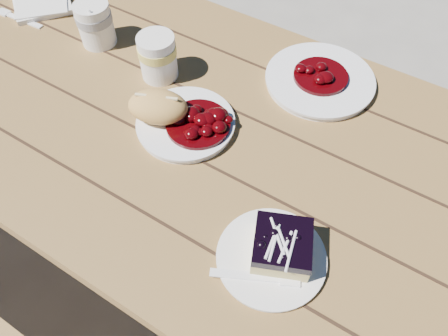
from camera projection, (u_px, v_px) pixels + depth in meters
The scene contains 14 objects.
ground at pixel (195, 256), 1.59m from camera, with size 60.00×60.00×0.00m, color gray.
picnic_table at pixel (183, 159), 1.11m from camera, with size 2.00×1.55×0.75m.
main_plate at pixel (186, 124), 0.96m from camera, with size 0.21×0.21×0.02m, color white.
goulash_stew at pixel (198, 119), 0.93m from camera, with size 0.14×0.14×0.04m, color #3D0205, non-canonical shape.
bread_roll at pixel (158, 107), 0.93m from camera, with size 0.13×0.09×0.07m, color #DAA554.
dessert_plate at pixel (271, 258), 0.77m from camera, with size 0.19×0.19×0.01m, color white.
blueberry_cake at pixel (282, 246), 0.75m from camera, with size 0.13×0.13×0.06m.
fork_dessert at pixel (246, 275), 0.75m from camera, with size 0.03×0.16×0.01m, color white, non-canonical shape.
coffee_cup at pixel (95, 24), 1.09m from camera, with size 0.09×0.09×0.11m, color white.
napkin_stack at pixel (42, 3), 1.22m from camera, with size 0.15×0.15×0.01m, color white.
fork_table at pixel (24, 20), 1.18m from camera, with size 0.03×0.16×0.01m, color white, non-canonical shape.
second_plate at pixel (320, 80), 1.04m from camera, with size 0.25×0.25×0.02m, color white.
second_stew at pixel (322, 71), 1.01m from camera, with size 0.13×0.13×0.04m, color #3D0205, non-canonical shape.
second_cup at pixel (158, 57), 1.02m from camera, with size 0.09×0.09×0.11m, color white.
Camera 1 is at (0.44, -0.52, 1.48)m, focal length 35.00 mm.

